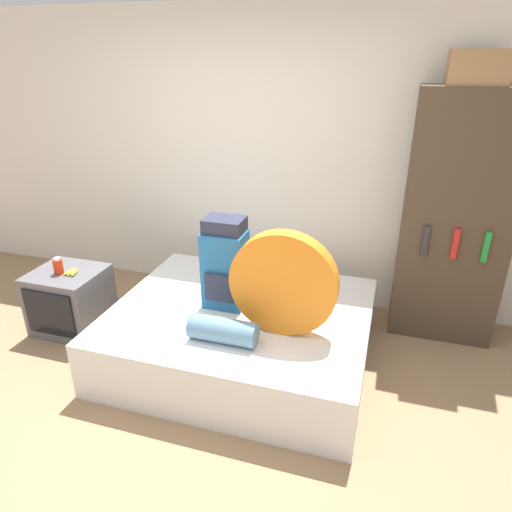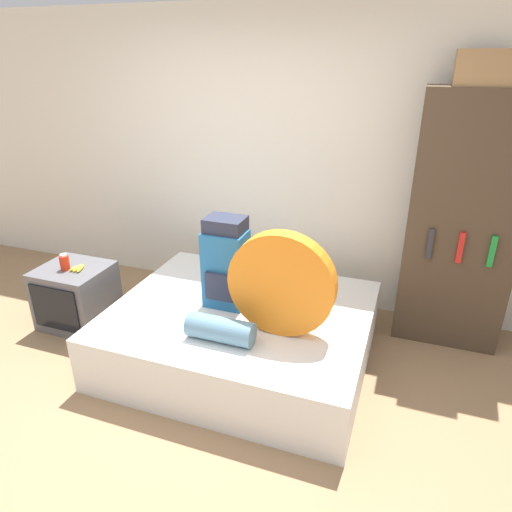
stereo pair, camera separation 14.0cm
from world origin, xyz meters
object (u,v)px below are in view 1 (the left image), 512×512
cardboard_box (478,67)px  tent_bag (283,283)px  canister (58,266)px  television (71,300)px  backpack (225,264)px  sleeping_roll (223,330)px  bookshelf (456,222)px

cardboard_box → tent_bag: bearing=-135.7°
canister → television: bearing=52.3°
backpack → cardboard_box: 2.22m
backpack → sleeping_roll: bearing=-71.8°
sleeping_roll → cardboard_box: size_ratio=1.19×
backpack → cardboard_box: (1.58, 0.83, 1.34)m
backpack → television: backpack is taller
backpack → canister: backpack is taller
cardboard_box → canister: bearing=-163.0°
television → cardboard_box: bearing=16.5°
television → cardboard_box: (2.98, 0.88, 1.84)m
television → sleeping_roll: bearing=-14.8°
backpack → television: (-1.40, -0.06, -0.51)m
sleeping_roll → television: sleeping_roll is taller
backpack → sleeping_roll: 0.55m
tent_bag → bookshelf: size_ratio=0.37×
canister → cardboard_box: (3.01, 0.92, 1.51)m
canister → cardboard_box: size_ratio=0.36×
backpack → bookshelf: (1.62, 0.82, 0.22)m
tent_bag → sleeping_roll: (-0.34, -0.24, -0.28)m
tent_bag → television: tent_bag is taller
backpack → canister: size_ratio=4.96×
tent_bag → television: size_ratio=1.29×
bookshelf → cardboard_box: size_ratio=5.15×
backpack → canister: bearing=-176.3°
cardboard_box → bookshelf: bearing=-5.4°
tent_bag → canister: tent_bag is taller
tent_bag → backpack: bearing=155.9°
canister → backpack: bearing=3.7°
tent_bag → bookshelf: 1.54m
backpack → cardboard_box: cardboard_box is taller
television → canister: 0.34m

